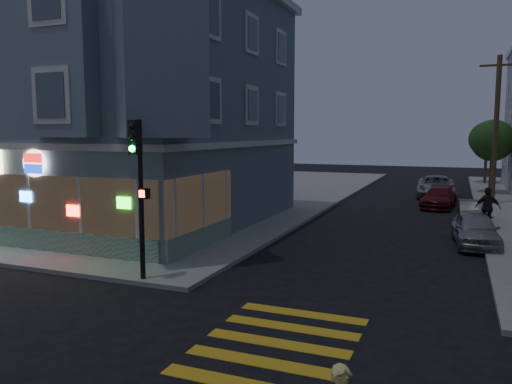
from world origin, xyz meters
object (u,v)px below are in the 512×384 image
Objects in this scene: pedestrian_b at (488,208)px; traffic_signal at (138,173)px; parked_car_c at (439,198)px; parked_car_d at (436,186)px; street_tree_far at (487,139)px; utility_pole at (496,128)px; street_tree_near at (493,141)px; pedestrian_a at (487,203)px; parked_car_a at (475,230)px; parked_car_b at (472,213)px.

pedestrian_b is 16.44m from traffic_signal.
traffic_signal is (-7.65, -19.63, 2.74)m from parked_car_c.
street_tree_far is at bearing 68.93° from parked_car_d.
utility_pole is 2.11× the size of parked_car_c.
parked_car_c is at bearing -111.55° from street_tree_near.
pedestrian_a is at bearing -97.03° from pedestrian_b.
street_tree_far is at bearing 80.76° from parked_car_a.
utility_pole is 6.08m from parked_car_d.
pedestrian_a is 19.00m from traffic_signal.
traffic_signal is at bearing -125.38° from parked_car_b.
street_tree_near is 13.88m from parked_car_b.
parked_car_a is at bearing -95.89° from utility_pole.
parked_car_a is at bearing -85.26° from parked_car_d.
pedestrian_b is 0.52× the size of parked_car_b.
utility_pole is 24.34m from traffic_signal.
pedestrian_b is (-0.70, -8.96, -3.72)m from utility_pole.
pedestrian_a reaches higher than parked_car_d.
parked_car_a is 0.73× the size of parked_car_d.
pedestrian_b is at bearing -65.14° from parked_car_c.
parked_car_c is (-2.44, 3.72, -0.31)m from pedestrian_a.
parked_car_a is at bearing -74.70° from parked_car_c.
parked_car_d is at bearing 91.65° from parked_car_a.
street_tree_near is 1.48× the size of parked_car_b.
traffic_signal is at bearing -116.09° from utility_pole.
utility_pole is at bearing -44.44° from parked_car_d.
street_tree_near is 8.00m from street_tree_far.
pedestrian_a is at bearing 77.97° from parked_car_a.
parked_car_d is (-2.10, 10.40, 0.17)m from parked_car_b.
street_tree_near reaches higher than pedestrian_b.
street_tree_near is at bearing 79.53° from traffic_signal.
parked_car_d is at bearing 99.86° from parked_car_c.
street_tree_far is 1.24× the size of parked_car_c.
pedestrian_a is 0.84× the size of pedestrian_b.
street_tree_far is 1.34× the size of parked_car_a.
parked_car_b is at bearing -96.39° from street_tree_near.
parked_car_b is at bearing -65.73° from parked_car_c.
traffic_signal is at bearing -141.49° from parked_car_a.
traffic_signal is at bearing -106.90° from street_tree_far.
traffic_signal reaches higher than parked_car_d.
utility_pole is 1.66× the size of parked_car_d.
street_tree_near reaches higher than traffic_signal.
street_tree_far reaches higher than pedestrian_a.
parked_car_c is at bearing -76.03° from pedestrian_b.
pedestrian_b is at bearing -71.38° from parked_car_b.
utility_pole reaches higher than parked_car_d.
utility_pole reaches higher than parked_car_a.
street_tree_near reaches higher than parked_car_a.
parked_car_c is at bearing 93.45° from parked_car_a.
street_tree_far is (0.00, 8.00, 0.00)m from street_tree_near.
street_tree_far is at bearing -97.31° from pedestrian_b.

